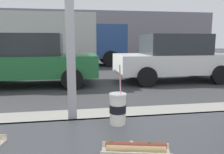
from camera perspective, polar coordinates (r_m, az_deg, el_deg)
name	(u,v)px	position (r m, az deg, el deg)	size (l,w,h in m)	color
ground_plane	(74,76)	(9.35, -9.55, 0.16)	(60.00, 60.00, 0.00)	#38383A
sidewalk_strip	(75,146)	(3.15, -9.32, -16.85)	(16.00, 2.80, 0.13)	gray
building_facade_far	(73,33)	(22.06, -9.77, 10.83)	(28.00, 1.20, 4.26)	gray
soda_cup_right	(118,108)	(1.23, 1.46, -7.94)	(0.09, 0.09, 0.33)	white
hotdog_tray_near	(136,149)	(0.95, 6.04, -17.61)	(0.29, 0.15, 0.05)	beige
parked_car_green	(30,59)	(7.74, -20.01, 4.20)	(4.17, 2.05, 1.67)	#236B38
parked_car_white	(173,58)	(8.38, 15.31, 4.77)	(4.11, 1.99, 1.67)	silver
box_truck	(60,38)	(13.39, -13.10, 9.67)	(7.18, 2.44, 2.95)	beige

